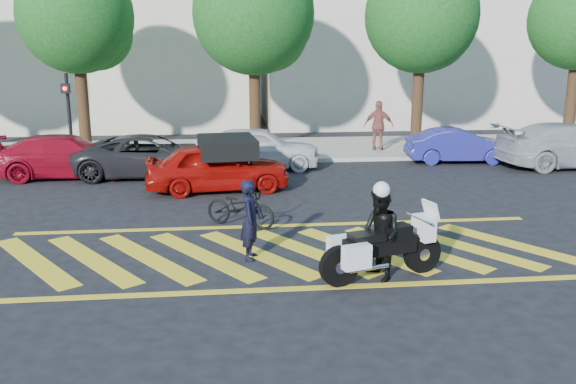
{
  "coord_description": "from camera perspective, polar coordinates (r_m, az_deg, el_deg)",
  "views": [
    {
      "loc": [
        -1.22,
        -11.81,
        4.22
      ],
      "look_at": [
        0.13,
        0.96,
        1.05
      ],
      "focal_mm": 38.0,
      "sensor_mm": 36.0,
      "label": 1
    }
  ],
  "objects": [
    {
      "name": "tree_left",
      "position": [
        24.44,
        -18.86,
        14.96
      ],
      "size": [
        4.2,
        4.2,
        7.26
      ],
      "color": "black",
      "rests_on": "ground"
    },
    {
      "name": "building_left",
      "position": [
        33.51,
        -18.3,
        14.52
      ],
      "size": [
        16.0,
        8.0,
        10.0
      ],
      "primitive_type": "cube",
      "color": "beige",
      "rests_on": "ground"
    },
    {
      "name": "officer_bike",
      "position": [
        12.06,
        -3.53,
        -2.61
      ],
      "size": [
        0.49,
        0.65,
        1.61
      ],
      "primitive_type": "imported",
      "rotation": [
        0.0,
        0.0,
        1.38
      ],
      "color": "black",
      "rests_on": "ground"
    },
    {
      "name": "tree_right",
      "position": [
        25.15,
        12.62,
        15.42
      ],
      "size": [
        4.4,
        4.4,
        7.41
      ],
      "color": "black",
      "rests_on": "ground"
    },
    {
      "name": "parked_left",
      "position": [
        20.7,
        -19.89,
        3.17
      ],
      "size": [
        4.75,
        2.16,
        1.35
      ],
      "primitive_type": "imported",
      "rotation": [
        0.0,
        0.0,
        1.63
      ],
      "color": "maroon",
      "rests_on": "ground"
    },
    {
      "name": "parked_right",
      "position": [
        22.72,
        15.69,
        4.2
      ],
      "size": [
        3.79,
        1.56,
        1.22
      ],
      "primitive_type": "imported",
      "rotation": [
        0.0,
        0.0,
        1.5
      ],
      "color": "navy",
      "rests_on": "ground"
    },
    {
      "name": "parked_mid_right",
      "position": [
        20.8,
        -2.87,
        4.16
      ],
      "size": [
        4.33,
        1.93,
        1.44
      ],
      "primitive_type": "imported",
      "rotation": [
        0.0,
        0.0,
        1.52
      ],
      "color": "silver",
      "rests_on": "ground"
    },
    {
      "name": "crosswalk",
      "position": [
        12.6,
        -0.31,
        -5.69
      ],
      "size": [
        12.33,
        4.0,
        0.01
      ],
      "color": "yellow",
      "rests_on": "ground"
    },
    {
      "name": "sidewalk",
      "position": [
        24.2,
        -3.06,
        3.97
      ],
      "size": [
        60.0,
        5.0,
        0.15
      ],
      "primitive_type": "cube",
      "color": "#9E998E",
      "rests_on": "ground"
    },
    {
      "name": "red_convertible",
      "position": [
        17.78,
        -6.6,
        2.36
      ],
      "size": [
        4.28,
        2.06,
        1.41
      ],
      "primitive_type": "imported",
      "rotation": [
        0.0,
        0.0,
        1.67
      ],
      "color": "#9A0A07",
      "rests_on": "ground"
    },
    {
      "name": "tree_center",
      "position": [
        23.93,
        -2.91,
        15.94
      ],
      "size": [
        4.6,
        4.6,
        7.56
      ],
      "color": "black",
      "rests_on": "ground"
    },
    {
      "name": "signal_pole",
      "position": [
        22.31,
        -19.85,
        7.12
      ],
      "size": [
        0.28,
        0.43,
        3.2
      ],
      "color": "black",
      "rests_on": "ground"
    },
    {
      "name": "pedestrian_right",
      "position": [
        23.75,
        8.49,
        6.16
      ],
      "size": [
        1.21,
        0.79,
        1.9
      ],
      "primitive_type": "imported",
      "rotation": [
        0.0,
        0.0,
        2.82
      ],
      "color": "#975144",
      "rests_on": "sidewalk"
    },
    {
      "name": "police_motorcycle",
      "position": [
        11.18,
        8.66,
        -5.22
      ],
      "size": [
        2.42,
        1.16,
        1.1
      ],
      "rotation": [
        0.0,
        0.0,
        0.29
      ],
      "color": "black",
      "rests_on": "ground"
    },
    {
      "name": "building_right",
      "position": [
        34.39,
        11.71,
        15.71
      ],
      "size": [
        16.0,
        8.0,
        11.0
      ],
      "primitive_type": "cube",
      "color": "beige",
      "rests_on": "ground"
    },
    {
      "name": "ground",
      "position": [
        12.6,
        -0.14,
        -5.7
      ],
      "size": [
        90.0,
        90.0,
        0.0
      ],
      "primitive_type": "plane",
      "color": "black",
      "rests_on": "ground"
    },
    {
      "name": "officer_moto",
      "position": [
        11.1,
        8.6,
        -3.99
      ],
      "size": [
        0.85,
        0.97,
        1.69
      ],
      "primitive_type": "imported",
      "rotation": [
        0.0,
        0.0,
        -1.28
      ],
      "color": "black",
      "rests_on": "ground"
    },
    {
      "name": "parked_far_right",
      "position": [
        23.21,
        25.03,
        3.98
      ],
      "size": [
        5.28,
        2.27,
        1.52
      ],
      "primitive_type": "imported",
      "rotation": [
        0.0,
        0.0,
        1.6
      ],
      "color": "#999DA1",
      "rests_on": "ground"
    },
    {
      "name": "parked_mid_left",
      "position": [
        20.07,
        -12.7,
        3.32
      ],
      "size": [
        4.86,
        2.35,
        1.33
      ],
      "primitive_type": "imported",
      "rotation": [
        0.0,
        0.0,
        1.54
      ],
      "color": "black",
      "rests_on": "ground"
    },
    {
      "name": "bicycle",
      "position": [
        14.26,
        -4.48,
        -1.44
      ],
      "size": [
        1.84,
        1.44,
        0.93
      ],
      "primitive_type": "imported",
      "rotation": [
        0.0,
        0.0,
        1.03
      ],
      "color": "black",
      "rests_on": "ground"
    }
  ]
}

